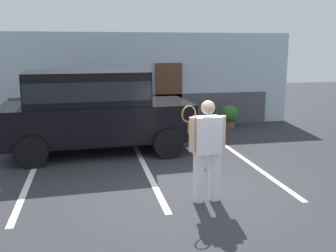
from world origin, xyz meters
TOP-DOWN VIEW (x-y plane):
  - ground_plane at (0.00, 0.00)m, footprint 40.00×40.00m
  - parking_stripe_0 at (-3.08, 1.50)m, footprint 0.12×4.40m
  - parking_stripe_1 at (-0.67, 1.50)m, footprint 0.12×4.40m
  - parking_stripe_2 at (1.74, 1.50)m, footprint 0.12×4.40m
  - house_frontage at (0.01, 6.43)m, footprint 10.14×0.40m
  - parked_suv at (-1.72, 3.35)m, footprint 4.68×2.33m
  - tennis_player_man at (0.08, -0.25)m, footprint 0.79×0.30m
  - potted_plant_by_porch at (2.67, 5.51)m, footprint 0.57×0.57m

SIDE VIEW (x-z plane):
  - ground_plane at x=0.00m, z-range 0.00..0.00m
  - parking_stripe_0 at x=-3.08m, z-range 0.00..0.01m
  - parking_stripe_1 at x=-0.67m, z-range 0.00..0.01m
  - parking_stripe_2 at x=1.74m, z-range 0.00..0.01m
  - potted_plant_by_porch at x=2.67m, z-range 0.04..0.80m
  - tennis_player_man at x=0.08m, z-range 0.04..1.80m
  - parked_suv at x=-1.72m, z-range 0.12..2.17m
  - house_frontage at x=0.01m, z-range -0.09..2.99m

